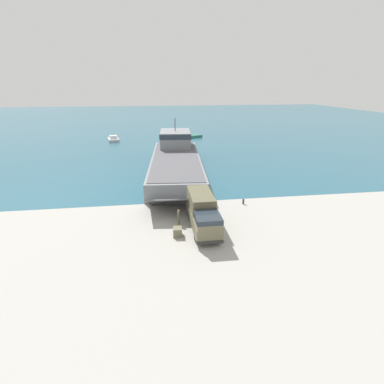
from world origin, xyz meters
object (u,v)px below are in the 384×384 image
Objects in this scene: soldier_on_ramp at (179,216)px; moored_boat_b at (113,139)px; moored_boat_a at (186,136)px; landing_craft at (176,158)px; mooring_bollard at (243,201)px; cargo_crate at (178,232)px; military_truck at (203,212)px.

moored_boat_b is (-11.87, 51.46, -0.48)m from soldier_on_ramp.
landing_craft is at bearing -30.18° from moored_boat_a.
soldier_on_ramp reaches higher than moored_boat_b.
landing_craft is 3.69× the size of moored_boat_a.
landing_craft is at bearing 100.58° from soldier_on_ramp.
moored_boat_a is 13.20× the size of mooring_bollard.
mooring_bollard is 0.69× the size of cargo_crate.
moored_boat_b reaches higher than mooring_bollard.
cargo_crate is (11.49, -53.99, -0.07)m from moored_boat_b.
cargo_crate is at bearing -62.25° from military_truck.
moored_boat_b is at bearing 118.06° from soldier_on_ramp.
soldier_on_ramp is 52.81m from moored_boat_b.
soldier_on_ramp is 9.55m from mooring_bollard.
landing_craft is 4.08× the size of military_truck.
landing_craft is 48.75× the size of mooring_bollard.
military_truck is at bearing -11.03° from soldier_on_ramp.
landing_craft is 24.69m from cargo_crate.
military_truck is at bearing -25.29° from moored_boat_a.
moored_boat_a reaches higher than mooring_bollard.
soldier_on_ramp is 0.30× the size of moored_boat_b.
military_truck is 54.50m from moored_boat_b.
mooring_bollard is at bearing 133.33° from military_truck.
landing_craft is 33.56× the size of cargo_crate.
moored_boat_a is at bearing 175.46° from military_truck.
cargo_crate is (-2.72, -1.39, -1.30)m from military_truck.
mooring_bollard is (8.42, 4.46, -0.59)m from soldier_on_ramp.
landing_craft reaches higher than military_truck.
landing_craft reaches higher than soldier_on_ramp.
moored_boat_a is 48.92m from mooring_bollard.
moored_boat_b is at bearing -104.37° from moored_boat_a.
military_truck is at bearing -85.23° from moored_boat_b.
soldier_on_ramp is at bearing -89.62° from landing_craft.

